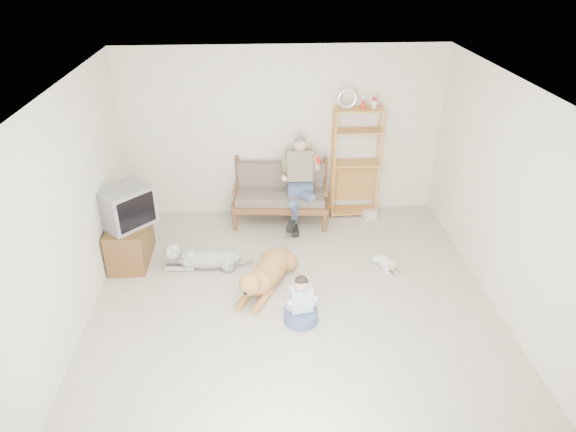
{
  "coord_description": "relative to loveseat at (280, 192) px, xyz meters",
  "views": [
    {
      "loc": [
        -0.39,
        -4.92,
        4.05
      ],
      "look_at": [
        -0.02,
        1.0,
        0.82
      ],
      "focal_mm": 32.0,
      "sensor_mm": 36.0,
      "label": 1
    }
  ],
  "objects": [
    {
      "name": "wall_right",
      "position": [
        2.56,
        -2.41,
        0.86
      ],
      "size": [
        0.0,
        5.5,
        5.5
      ],
      "primitive_type": "plane",
      "rotation": [
        1.57,
        0.0,
        -1.57
      ],
      "color": "beige",
      "rests_on": "ground"
    },
    {
      "name": "child",
      "position": [
        0.12,
        -2.53,
        -0.25
      ],
      "size": [
        0.41,
        0.41,
        0.64
      ],
      "rotation": [
        0.0,
        0.0,
        0.19
      ],
      "color": "#465880",
      "rests_on": "ground"
    },
    {
      "name": "wall_front",
      "position": [
        0.06,
        -5.16,
        0.86
      ],
      "size": [
        5.0,
        0.0,
        5.0
      ],
      "primitive_type": "plane",
      "rotation": [
        -1.57,
        0.0,
        0.0
      ],
      "color": "beige",
      "rests_on": "ground"
    },
    {
      "name": "golden_retriever",
      "position": [
        -0.28,
        -1.82,
        -0.29
      ],
      "size": [
        0.81,
        1.47,
        0.47
      ],
      "rotation": [
        0.0,
        0.0,
        -0.45
      ],
      "color": "#BC8241",
      "rests_on": "ground"
    },
    {
      "name": "terrier",
      "position": [
        1.4,
        -1.51,
        -0.39
      ],
      "size": [
        0.28,
        0.56,
        0.22
      ],
      "rotation": [
        0.0,
        0.0,
        0.32
      ],
      "color": "white",
      "rests_on": "ground"
    },
    {
      "name": "wall_left",
      "position": [
        -2.44,
        -2.41,
        0.86
      ],
      "size": [
        0.0,
        5.5,
        5.5
      ],
      "primitive_type": "plane",
      "rotation": [
        1.57,
        0.0,
        1.57
      ],
      "color": "beige",
      "rests_on": "ground"
    },
    {
      "name": "etagere",
      "position": [
        1.21,
        0.14,
        0.43
      ],
      "size": [
        0.79,
        0.35,
        2.09
      ],
      "color": "#C37F3D",
      "rests_on": "ground"
    },
    {
      "name": "ceiling",
      "position": [
        0.06,
        -2.41,
        2.21
      ],
      "size": [
        5.5,
        5.5,
        0.0
      ],
      "primitive_type": "plane",
      "rotation": [
        3.14,
        0.0,
        0.0
      ],
      "color": "white",
      "rests_on": "ground"
    },
    {
      "name": "crt_tv",
      "position": [
        -2.13,
        -1.09,
        0.38
      ],
      "size": [
        0.82,
        0.83,
        0.54
      ],
      "rotation": [
        0.0,
        0.0,
        -0.76
      ],
      "color": "slate",
      "rests_on": "tv_stand"
    },
    {
      "name": "shaggy_dog",
      "position": [
        -1.17,
        -1.31,
        -0.33
      ],
      "size": [
        1.3,
        0.32,
        0.38
      ],
      "rotation": [
        0.0,
        0.0,
        -1.59
      ],
      "color": "white",
      "rests_on": "ground"
    },
    {
      "name": "man",
      "position": [
        0.28,
        -0.22,
        0.16
      ],
      "size": [
        0.54,
        0.77,
        1.24
      ],
      "color": "#465880",
      "rests_on": "loveseat"
    },
    {
      "name": "tv_stand",
      "position": [
        -2.17,
        -1.07,
        -0.19
      ],
      "size": [
        0.51,
        0.9,
        0.6
      ],
      "rotation": [
        0.0,
        0.0,
        0.01
      ],
      "color": "brown",
      "rests_on": "ground"
    },
    {
      "name": "loveseat",
      "position": [
        0.0,
        0.0,
        0.0
      ],
      "size": [
        1.56,
        0.83,
        0.95
      ],
      "rotation": [
        0.0,
        0.0,
        -0.09
      ],
      "color": "brown",
      "rests_on": "ground"
    },
    {
      "name": "wall_outlet",
      "position": [
        -1.19,
        0.33,
        -0.19
      ],
      "size": [
        0.12,
        0.02,
        0.08
      ],
      "primitive_type": "cube",
      "color": "silver",
      "rests_on": "ground"
    },
    {
      "name": "book_stack",
      "position": [
        1.46,
        -0.05,
        -0.42
      ],
      "size": [
        0.24,
        0.21,
        0.13
      ],
      "primitive_type": "cube",
      "rotation": [
        0.0,
        0.0,
        0.37
      ],
      "color": "white",
      "rests_on": "ground"
    },
    {
      "name": "floor",
      "position": [
        0.06,
        -2.41,
        -0.49
      ],
      "size": [
        5.5,
        5.5,
        0.0
      ],
      "primitive_type": "plane",
      "color": "#B8B2A1",
      "rests_on": "ground"
    },
    {
      "name": "wall_back",
      "position": [
        0.06,
        0.34,
        0.86
      ],
      "size": [
        5.0,
        0.0,
        5.0
      ],
      "primitive_type": "plane",
      "rotation": [
        1.57,
        0.0,
        0.0
      ],
      "color": "beige",
      "rests_on": "ground"
    }
  ]
}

